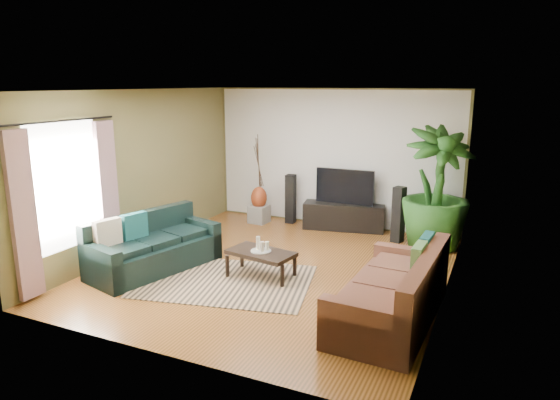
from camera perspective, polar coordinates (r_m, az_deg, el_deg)
The scene contains 28 objects.
floor at distance 7.78m, azimuth -0.62°, elevation -7.86°, with size 5.50×5.50×0.00m, color #975627.
ceiling at distance 7.25m, azimuth -0.67°, elevation 12.45°, with size 5.50×5.50×0.00m, color white.
wall_back at distance 9.92m, azimuth 6.13°, elevation 4.78°, with size 5.00×5.00×0.00m, color brown.
wall_front at distance 5.12m, azimuth -13.84°, elevation -3.66°, with size 5.00×5.00×0.00m, color brown.
wall_left at distance 8.74m, azimuth -15.68°, elevation 3.20°, with size 5.50×5.50×0.00m, color brown.
wall_right at distance 6.75m, azimuth 18.95°, elevation 0.10°, with size 5.50×5.50×0.00m, color brown.
backwall_panel at distance 9.91m, azimuth 6.12°, elevation 4.77°, with size 4.90×4.90×0.00m, color white.
window_pane at distance 7.59m, azimuth -23.32°, elevation 1.51°, with size 1.80×1.80×0.00m, color white.
curtain_near at distance 7.13m, azimuth -27.27°, elevation -1.65°, with size 0.08×0.35×2.20m, color gray.
curtain_far at distance 8.11m, azimuth -19.04°, elevation 0.77°, with size 0.08×0.35×2.20m, color gray.
curtain_rod at distance 7.44m, azimuth -23.70°, elevation 8.28°, with size 0.03×0.03×1.90m, color black.
sofa_left at distance 7.86m, azimuth -14.17°, elevation -4.77°, with size 2.00×0.86×0.85m, color black.
sofa_right at distance 6.22m, azimuth 12.53°, elevation -9.58°, with size 2.19×0.98×0.85m, color brown.
area_rug at distance 7.35m, azimuth -6.19°, elevation -9.19°, with size 2.42×1.71×0.01m, color tan.
coffee_table at distance 7.42m, azimuth -2.18°, elevation -7.31°, with size 0.97×0.53×0.40m, color black.
candle_tray at distance 7.35m, azimuth -2.19°, elevation -5.82°, with size 0.30×0.30×0.01m, color gray.
candle_tall at distance 7.36m, azimuth -2.52°, elevation -4.92°, with size 0.06×0.06×0.19m, color beige.
candle_mid at distance 7.27m, azimuth -2.06°, elevation -5.35°, with size 0.06×0.06×0.15m, color beige.
candle_short at distance 7.35m, azimuth -1.50°, elevation -5.25°, with size 0.06×0.06×0.12m, color #ECE7C7.
tv_stand at distance 9.81m, azimuth 7.31°, elevation -1.86°, with size 1.55×0.47×0.52m, color black.
television at distance 9.68m, azimuth 7.41°, elevation 1.55°, with size 1.14×0.06×0.67m, color black.
speaker_left at distance 10.13m, azimuth 1.23°, elevation 0.13°, with size 0.18×0.20×1.00m, color black.
speaker_right at distance 9.16m, azimuth 13.38°, elevation -1.64°, with size 0.18×0.20×1.01m, color black.
potted_plant at distance 8.89m, azimuth 17.41°, elevation 1.29°, with size 1.18×1.18×2.10m, color #20501A.
plant_pot at distance 9.11m, azimuth 17.02°, elevation -4.25°, with size 0.39×0.39×0.30m, color black.
pedestal at distance 10.23m, azimuth -2.40°, elevation -1.61°, with size 0.36×0.36×0.36m, color gray.
vase at distance 10.14m, azimuth -2.42°, elevation 0.26°, with size 0.33×0.33×0.46m, color maroon.
side_table at distance 8.75m, azimuth -10.67°, elevation -4.01°, with size 0.45×0.45×0.48m, color #965131.
Camera 1 is at (3.08, -6.57, 2.81)m, focal length 32.00 mm.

